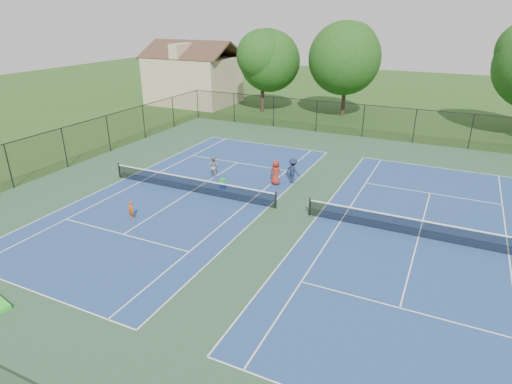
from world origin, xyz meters
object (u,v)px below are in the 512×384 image
at_px(instructor, 213,167).
at_px(ball_hopper, 223,181).
at_px(tree_back_a, 263,58).
at_px(bystander_b, 293,171).
at_px(tree_back_b, 347,54).
at_px(clapboard_house, 194,78).
at_px(bystander_c, 276,172).
at_px(ball_crate, 223,186).
at_px(child_player, 131,210).

xyz_separation_m(instructor, ball_hopper, (1.62, -1.55, -0.30)).
bearing_deg(tree_back_a, bystander_b, -60.01).
bearing_deg(ball_hopper, tree_back_b, 86.64).
relative_size(tree_back_a, clapboard_house, 0.85).
bearing_deg(clapboard_house, bystander_b, -44.06).
height_order(tree_back_a, ball_hopper, tree_back_a).
height_order(clapboard_house, bystander_c, clapboard_house).
xyz_separation_m(bystander_b, ball_crate, (-3.78, -2.94, -0.71)).
distance_m(bystander_c, ball_hopper, 3.60).
distance_m(tree_back_a, tree_back_b, 9.24).
xyz_separation_m(instructor, bystander_b, (5.40, 1.39, 0.07)).
height_order(tree_back_a, bystander_b, tree_back_a).
bearing_deg(bystander_b, child_player, 75.71).
bearing_deg(tree_back_b, child_player, -97.11).
height_order(bystander_b, ball_crate, bystander_b).
bearing_deg(ball_hopper, instructor, 136.23).
distance_m(clapboard_house, instructor, 27.30).
height_order(clapboard_house, bystander_b, clapboard_house).
bearing_deg(ball_hopper, clapboard_house, 126.66).
bearing_deg(clapboard_house, instructor, -54.13).
distance_m(child_player, bystander_c, 9.83).
bearing_deg(tree_back_a, bystander_c, -62.99).
bearing_deg(instructor, clapboard_house, -51.25).
distance_m(tree_back_b, clapboard_house, 19.35).
height_order(child_player, ball_hopper, child_player).
bearing_deg(ball_crate, bystander_b, 37.80).
relative_size(instructor, ball_hopper, 4.26).
bearing_deg(tree_back_a, ball_hopper, -71.51).
distance_m(clapboard_house, ball_crate, 29.55).
bearing_deg(child_player, ball_hopper, 76.88).
bearing_deg(clapboard_house, tree_back_b, 3.01).
bearing_deg(tree_back_b, tree_back_a, -167.47).
distance_m(tree_back_b, ball_hopper, 25.38).
xyz_separation_m(clapboard_house, ball_hopper, (17.56, -23.59, -2.61)).
bearing_deg(ball_crate, tree_back_a, 108.49).
bearing_deg(bystander_b, ball_crate, 57.74).
relative_size(instructor, bystander_c, 0.93).
relative_size(clapboard_house, ball_crate, 29.80).
xyz_separation_m(child_player, instructor, (0.77, 7.69, 0.26)).
bearing_deg(bystander_b, instructor, 34.34).
xyz_separation_m(clapboard_house, instructor, (15.94, -22.04, -2.31)).
bearing_deg(instructor, child_player, 87.12).
height_order(bystander_b, ball_hopper, bystander_b).
bearing_deg(clapboard_house, child_player, -62.97).
xyz_separation_m(instructor, bystander_c, (4.47, 0.62, 0.06)).
bearing_deg(bystander_c, tree_back_a, -56.74).
distance_m(instructor, bystander_c, 4.51).
bearing_deg(child_player, bystander_b, 63.91).
relative_size(bystander_c, ball_crate, 4.65).
bearing_deg(bystander_c, child_player, 64.02).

